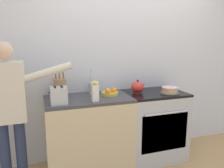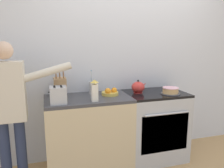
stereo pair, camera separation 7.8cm
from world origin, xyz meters
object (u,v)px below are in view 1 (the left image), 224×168
object	(u,v)px
layer_cake	(170,90)
utensil_crock	(93,87)
person_baker	(10,104)
fruit_bowl	(110,93)
milk_carton	(95,91)
toaster	(59,95)
knife_block	(60,88)
tea_kettle	(138,87)
stove_range	(153,125)

from	to	relation	value
layer_cake	utensil_crock	world-z (taller)	utensil_crock
person_baker	fruit_bowl	bearing A→B (deg)	7.76
milk_carton	utensil_crock	bearing A→B (deg)	80.03
fruit_bowl	toaster	size ratio (longest dim) A/B	1.10
layer_cake	knife_block	size ratio (longest dim) A/B	0.76
tea_kettle	milk_carton	world-z (taller)	milk_carton
knife_block	utensil_crock	distance (m)	0.41
layer_cake	tea_kettle	size ratio (longest dim) A/B	1.19
milk_carton	knife_block	bearing A→B (deg)	138.04
stove_range	fruit_bowl	xyz separation A→B (m)	(-0.60, 0.03, 0.48)
fruit_bowl	milk_carton	xyz separation A→B (m)	(-0.24, -0.22, 0.08)
layer_cake	fruit_bowl	bearing A→B (deg)	168.19
tea_kettle	toaster	world-z (taller)	toaster
fruit_bowl	toaster	distance (m)	0.66
layer_cake	knife_block	xyz separation A→B (m)	(-1.34, 0.25, 0.08)
stove_range	milk_carton	bearing A→B (deg)	-167.76
layer_cake	knife_block	world-z (taller)	knife_block
fruit_bowl	toaster	world-z (taller)	toaster
tea_kettle	toaster	distance (m)	1.04
utensil_crock	person_baker	size ratio (longest dim) A/B	0.19
knife_block	fruit_bowl	distance (m)	0.61
stove_range	knife_block	world-z (taller)	knife_block
fruit_bowl	stove_range	bearing A→B (deg)	-3.02
knife_block	toaster	distance (m)	0.29
tea_kettle	utensil_crock	size ratio (longest dim) A/B	0.69
tea_kettle	person_baker	size ratio (longest dim) A/B	0.13
layer_cake	utensil_crock	size ratio (longest dim) A/B	0.82
layer_cake	tea_kettle	bearing A→B (deg)	153.36
fruit_bowl	layer_cake	bearing A→B (deg)	-11.81
toaster	milk_carton	xyz separation A→B (m)	(0.39, -0.02, 0.02)
fruit_bowl	person_baker	distance (m)	1.13
tea_kettle	layer_cake	bearing A→B (deg)	-26.64
stove_range	toaster	size ratio (longest dim) A/B	4.81
tea_kettle	toaster	bearing A→B (deg)	-167.89
knife_block	person_baker	world-z (taller)	person_baker
layer_cake	milk_carton	distance (m)	0.99
knife_block	milk_carton	distance (m)	0.47
knife_block	person_baker	bearing A→B (deg)	-156.89
stove_range	layer_cake	size ratio (longest dim) A/B	3.69
layer_cake	toaster	bearing A→B (deg)	-178.51
utensil_crock	knife_block	bearing A→B (deg)	-175.80
layer_cake	person_baker	xyz separation A→B (m)	(-1.87, 0.03, -0.02)
utensil_crock	milk_carton	bearing A→B (deg)	-99.97
utensil_crock	person_baker	xyz separation A→B (m)	(-0.94, -0.26, -0.06)
stove_range	toaster	xyz separation A→B (m)	(-1.23, -0.16, 0.54)
knife_block	milk_carton	world-z (taller)	knife_block
stove_range	layer_cake	bearing A→B (deg)	-40.76
stove_range	tea_kettle	world-z (taller)	tea_kettle
utensil_crock	milk_carton	size ratio (longest dim) A/B	1.24
utensil_crock	toaster	size ratio (longest dim) A/B	1.59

